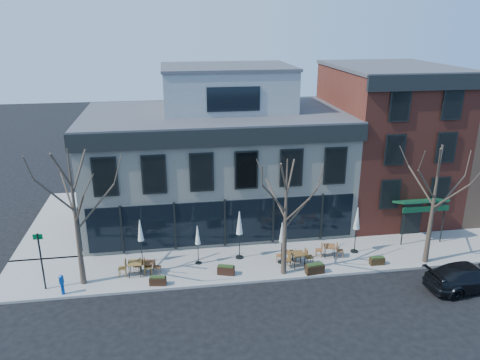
{
  "coord_description": "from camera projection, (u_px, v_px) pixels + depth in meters",
  "views": [
    {
      "loc": [
        -3.3,
        -27.48,
        14.43
      ],
      "look_at": [
        1.32,
        2.0,
        4.04
      ],
      "focal_mm": 35.0,
      "sensor_mm": 36.0,
      "label": 1
    }
  ],
  "objects": [
    {
      "name": "planter_2",
      "position": [
        315.0,
        269.0,
        27.5
      ],
      "size": [
        1.14,
        0.56,
        0.61
      ],
      "color": "#301E10",
      "rests_on": "sidewalk_front"
    },
    {
      "name": "planter_1",
      "position": [
        226.0,
        270.0,
        27.41
      ],
      "size": [
        1.07,
        0.68,
        0.56
      ],
      "color": "black",
      "rests_on": "sidewalk_front"
    },
    {
      "name": "sidewalk_front",
      "position": [
        281.0,
        259.0,
        29.31
      ],
      "size": [
        33.5,
        4.7,
        0.15
      ],
      "primitive_type": "cube",
      "color": "gray",
      "rests_on": "ground"
    },
    {
      "name": "cafe_set_3",
      "position": [
        289.0,
        255.0,
        28.78
      ],
      "size": [
        1.6,
        0.75,
        0.82
      ],
      "color": "brown",
      "rests_on": "sidewalk_front"
    },
    {
      "name": "cafe_set_5",
      "position": [
        329.0,
        250.0,
        29.34
      ],
      "size": [
        1.82,
        0.84,
        0.93
      ],
      "color": "brown",
      "rests_on": "sidewalk_front"
    },
    {
      "name": "tree_corner",
      "position": [
        76.0,
        217.0,
        25.24
      ],
      "size": [
        3.93,
        3.98,
        7.92
      ],
      "color": "#382B21",
      "rests_on": "sidewalk_front"
    },
    {
      "name": "umbrella_0",
      "position": [
        140.0,
        233.0,
        28.14
      ],
      "size": [
        0.46,
        0.46,
        2.87
      ],
      "color": "black",
      "rests_on": "sidewalk_front"
    },
    {
      "name": "umbrella_1",
      "position": [
        198.0,
        237.0,
        28.13
      ],
      "size": [
        0.4,
        0.4,
        2.52
      ],
      "color": "black",
      "rests_on": "sidewalk_front"
    },
    {
      "name": "umbrella_2",
      "position": [
        239.0,
        225.0,
        28.65
      ],
      "size": [
        0.5,
        0.5,
        3.16
      ],
      "color": "black",
      "rests_on": "sidewalk_front"
    },
    {
      "name": "corner_building",
      "position": [
        217.0,
        158.0,
        34.05
      ],
      "size": [
        18.39,
        10.39,
        11.1
      ],
      "color": "beige",
      "rests_on": "ground"
    },
    {
      "name": "red_brick_building",
      "position": [
        385.0,
        140.0,
        35.56
      ],
      "size": [
        8.2,
        11.78,
        11.18
      ],
      "color": "maroon",
      "rests_on": "ground"
    },
    {
      "name": "call_box",
      "position": [
        62.0,
        284.0,
        25.31
      ],
      "size": [
        0.24,
        0.24,
        1.21
      ],
      "color": "#0C3F9D",
      "rests_on": "sidewalk_front"
    },
    {
      "name": "umbrella_3",
      "position": [
        282.0,
        234.0,
        28.18
      ],
      "size": [
        0.43,
        0.43,
        2.71
      ],
      "color": "black",
      "rests_on": "sidewalk_front"
    },
    {
      "name": "parked_sedan",
      "position": [
        469.0,
        277.0,
        26.12
      ],
      "size": [
        5.28,
        2.61,
        1.47
      ],
      "primitive_type": "imported",
      "rotation": [
        0.0,
        0.0,
        1.68
      ],
      "color": "black",
      "rests_on": "ground"
    },
    {
      "name": "umbrella_4",
      "position": [
        357.0,
        221.0,
        29.41
      ],
      "size": [
        0.49,
        0.49,
        3.09
      ],
      "color": "black",
      "rests_on": "sidewalk_front"
    },
    {
      "name": "planter_0",
      "position": [
        158.0,
        281.0,
        26.33
      ],
      "size": [
        0.98,
        0.5,
        0.52
      ],
      "color": "#321C10",
      "rests_on": "sidewalk_front"
    },
    {
      "name": "sidewalk_side",
      "position": [
        65.0,
        221.0,
        34.8
      ],
      "size": [
        4.5,
        12.0,
        0.15
      ],
      "primitive_type": "cube",
      "color": "gray",
      "rests_on": "ground"
    },
    {
      "name": "ground",
      "position": [
        225.0,
        248.0,
        30.87
      ],
      "size": [
        120.0,
        120.0,
        0.0
      ],
      "primitive_type": "plane",
      "color": "black",
      "rests_on": "ground"
    },
    {
      "name": "sign_pole",
      "position": [
        41.0,
        258.0,
        25.38
      ],
      "size": [
        0.5,
        0.1,
        3.4
      ],
      "color": "black",
      "rests_on": "sidewalk_front"
    },
    {
      "name": "cafe_set_1",
      "position": [
        147.0,
        266.0,
        27.5
      ],
      "size": [
        1.7,
        0.86,
        0.87
      ],
      "color": "brown",
      "rests_on": "sidewalk_front"
    },
    {
      "name": "planter_3",
      "position": [
        377.0,
        261.0,
        28.51
      ],
      "size": [
        0.9,
        0.36,
        0.5
      ],
      "color": "#302110",
      "rests_on": "sidewalk_front"
    },
    {
      "name": "tree_right",
      "position": [
        434.0,
        203.0,
        27.66
      ],
      "size": [
        3.72,
        3.77,
        7.48
      ],
      "color": "#382B21",
      "rests_on": "sidewalk_front"
    },
    {
      "name": "tree_mid",
      "position": [
        286.0,
        216.0,
        26.42
      ],
      "size": [
        3.5,
        3.55,
        7.04
      ],
      "color": "#382B21",
      "rests_on": "sidewalk_front"
    },
    {
      "name": "cafe_set_4",
      "position": [
        298.0,
        258.0,
        28.22
      ],
      "size": [
        2.03,
        0.88,
        1.05
      ],
      "color": "brown",
      "rests_on": "sidewalk_front"
    },
    {
      "name": "cafe_set_0",
      "position": [
        135.0,
        267.0,
        27.21
      ],
      "size": [
        1.99,
        0.82,
        1.04
      ],
      "color": "brown",
      "rests_on": "sidewalk_front"
    }
  ]
}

